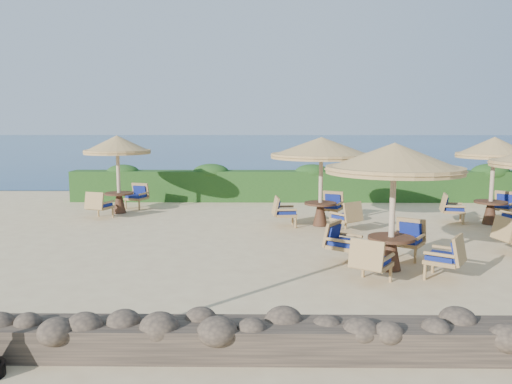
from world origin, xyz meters
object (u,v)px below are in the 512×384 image
(cafe_set_3, at_px, (321,161))
(cafe_set_4, at_px, (493,167))
(cafe_set_0, at_px, (393,183))
(cafe_set_2, at_px, (118,158))

(cafe_set_3, xyz_separation_m, cafe_set_4, (5.20, 0.30, -0.22))
(cafe_set_0, height_order, cafe_set_3, same)
(cafe_set_0, bearing_deg, cafe_set_2, 138.75)
(cafe_set_3, bearing_deg, cafe_set_2, 162.57)
(cafe_set_2, distance_m, cafe_set_3, 6.96)
(cafe_set_0, height_order, cafe_set_2, same)
(cafe_set_0, xyz_separation_m, cafe_set_2, (-7.58, 6.65, 0.05))
(cafe_set_3, height_order, cafe_set_4, same)
(cafe_set_0, bearing_deg, cafe_set_4, 48.86)
(cafe_set_0, relative_size, cafe_set_4, 1.05)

